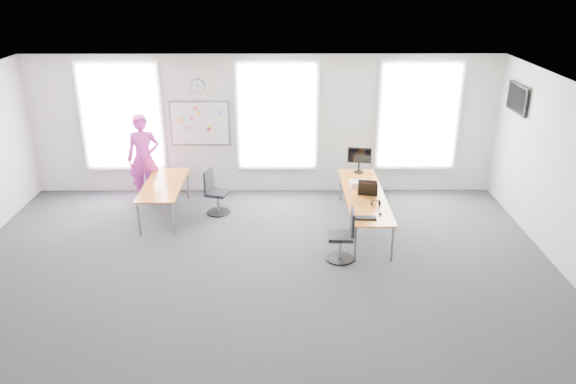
{
  "coord_description": "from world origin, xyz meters",
  "views": [
    {
      "loc": [
        0.45,
        -7.64,
        4.72
      ],
      "look_at": [
        0.51,
        1.2,
        1.1
      ],
      "focal_mm": 35.0,
      "sensor_mm": 36.0,
      "label": 1
    }
  ],
  "objects_px": {
    "chair_right": "(344,238)",
    "keyboard": "(364,218)",
    "person": "(144,159)",
    "desk_right": "(364,196)",
    "monitor": "(359,158)",
    "headphones": "(375,203)",
    "chair_left": "(215,195)",
    "desk_left": "(164,186)"
  },
  "relations": [
    {
      "from": "chair_right",
      "to": "keyboard",
      "type": "distance_m",
      "value": 0.49
    },
    {
      "from": "person",
      "to": "keyboard",
      "type": "height_order",
      "value": "person"
    },
    {
      "from": "desk_right",
      "to": "monitor",
      "type": "relative_size",
      "value": 5.17
    },
    {
      "from": "keyboard",
      "to": "headphones",
      "type": "distance_m",
      "value": 0.64
    },
    {
      "from": "desk_right",
      "to": "monitor",
      "type": "height_order",
      "value": "monitor"
    },
    {
      "from": "desk_right",
      "to": "headphones",
      "type": "bearing_deg",
      "value": -76.01
    },
    {
      "from": "chair_left",
      "to": "keyboard",
      "type": "relative_size",
      "value": 2.07
    },
    {
      "from": "monitor",
      "to": "chair_right",
      "type": "bearing_deg",
      "value": -91.77
    },
    {
      "from": "desk_right",
      "to": "person",
      "type": "distance_m",
      "value": 4.65
    },
    {
      "from": "chair_right",
      "to": "keyboard",
      "type": "bearing_deg",
      "value": 121.33
    },
    {
      "from": "desk_right",
      "to": "keyboard",
      "type": "bearing_deg",
      "value": -98.25
    },
    {
      "from": "chair_left",
      "to": "keyboard",
      "type": "xyz_separation_m",
      "value": [
        2.74,
        -1.77,
        0.29
      ]
    },
    {
      "from": "headphones",
      "to": "desk_left",
      "type": "bearing_deg",
      "value": 175.05
    },
    {
      "from": "desk_right",
      "to": "keyboard",
      "type": "distance_m",
      "value": 1.09
    },
    {
      "from": "chair_left",
      "to": "person",
      "type": "xyz_separation_m",
      "value": [
        -1.54,
        0.66,
        0.55
      ]
    },
    {
      "from": "chair_right",
      "to": "desk_right",
      "type": "bearing_deg",
      "value": 161.06
    },
    {
      "from": "chair_left",
      "to": "chair_right",
      "type": "bearing_deg",
      "value": -112.11
    },
    {
      "from": "desk_right",
      "to": "chair_right",
      "type": "xyz_separation_m",
      "value": [
        -0.51,
        -1.27,
        -0.23
      ]
    },
    {
      "from": "chair_left",
      "to": "headphones",
      "type": "relative_size",
      "value": 5.13
    },
    {
      "from": "chair_right",
      "to": "monitor",
      "type": "distance_m",
      "value": 2.58
    },
    {
      "from": "chair_right",
      "to": "monitor",
      "type": "bearing_deg",
      "value": 170.29
    },
    {
      "from": "chair_right",
      "to": "chair_left",
      "type": "distance_m",
      "value": 3.09
    },
    {
      "from": "person",
      "to": "desk_right",
      "type": "bearing_deg",
      "value": -21.36
    },
    {
      "from": "chair_left",
      "to": "headphones",
      "type": "bearing_deg",
      "value": -94.33
    },
    {
      "from": "person",
      "to": "headphones",
      "type": "relative_size",
      "value": 10.71
    },
    {
      "from": "headphones",
      "to": "monitor",
      "type": "distance_m",
      "value": 1.71
    },
    {
      "from": "desk_left",
      "to": "monitor",
      "type": "height_order",
      "value": "monitor"
    },
    {
      "from": "desk_left",
      "to": "monitor",
      "type": "bearing_deg",
      "value": 8.98
    },
    {
      "from": "desk_left",
      "to": "headphones",
      "type": "bearing_deg",
      "value": -14.86
    },
    {
      "from": "chair_right",
      "to": "person",
      "type": "xyz_separation_m",
      "value": [
        -3.93,
        2.61,
        0.54
      ]
    },
    {
      "from": "desk_right",
      "to": "monitor",
      "type": "bearing_deg",
      "value": 88.24
    },
    {
      "from": "desk_left",
      "to": "chair_left",
      "type": "xyz_separation_m",
      "value": [
        0.99,
        0.12,
        -0.23
      ]
    },
    {
      "from": "desk_right",
      "to": "desk_left",
      "type": "bearing_deg",
      "value": 171.8
    },
    {
      "from": "desk_left",
      "to": "monitor",
      "type": "distance_m",
      "value": 4.0
    },
    {
      "from": "desk_left",
      "to": "person",
      "type": "xyz_separation_m",
      "value": [
        -0.55,
        0.78,
        0.32
      ]
    },
    {
      "from": "chair_right",
      "to": "person",
      "type": "relative_size",
      "value": 0.49
    },
    {
      "from": "keyboard",
      "to": "monitor",
      "type": "height_order",
      "value": "monitor"
    },
    {
      "from": "desk_left",
      "to": "chair_right",
      "type": "relative_size",
      "value": 2.05
    },
    {
      "from": "desk_left",
      "to": "person",
      "type": "height_order",
      "value": "person"
    },
    {
      "from": "person",
      "to": "monitor",
      "type": "xyz_separation_m",
      "value": [
        4.47,
        -0.16,
        0.06
      ]
    },
    {
      "from": "desk_left",
      "to": "chair_left",
      "type": "height_order",
      "value": "chair_left"
    },
    {
      "from": "monitor",
      "to": "desk_right",
      "type": "bearing_deg",
      "value": -81.07
    }
  ]
}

